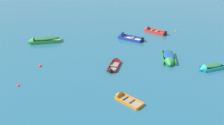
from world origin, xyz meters
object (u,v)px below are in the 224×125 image
(rowboat_green_near_camera, at_px, (40,40))
(rowboat_green_back_row_right, at_px, (169,59))
(rowboat_red_cluster_inner, at_px, (151,31))
(rowboat_deep_blue_midfield_right, at_px, (125,37))
(rowboat_maroon_center, at_px, (116,63))
(mooring_buoy_central, at_px, (18,86))
(rowboat_turquoise_distant_center, at_px, (209,67))
(mooring_buoy_far_field, at_px, (40,66))
(mooring_buoy_outer_edge, at_px, (176,31))
(rowboat_orange_back_row_left, at_px, (122,97))

(rowboat_green_near_camera, relative_size, rowboat_green_back_row_right, 1.10)
(rowboat_red_cluster_inner, bearing_deg, rowboat_deep_blue_midfield_right, -155.80)
(rowboat_maroon_center, bearing_deg, rowboat_deep_blue_midfield_right, 69.46)
(rowboat_green_near_camera, relative_size, mooring_buoy_central, 14.83)
(rowboat_turquoise_distant_center, relative_size, rowboat_green_back_row_right, 0.79)
(rowboat_deep_blue_midfield_right, xyz_separation_m, mooring_buoy_far_field, (-11.50, -6.94, -0.19))
(rowboat_red_cluster_inner, relative_size, rowboat_green_back_row_right, 0.86)
(rowboat_deep_blue_midfield_right, distance_m, mooring_buoy_far_field, 13.43)
(rowboat_red_cluster_inner, bearing_deg, mooring_buoy_outer_edge, -7.01)
(rowboat_green_near_camera, relative_size, mooring_buoy_far_field, 11.27)
(rowboat_turquoise_distant_center, relative_size, rowboat_deep_blue_midfield_right, 0.86)
(rowboat_maroon_center, distance_m, rowboat_green_back_row_right, 6.23)
(rowboat_orange_back_row_left, height_order, rowboat_green_back_row_right, rowboat_green_back_row_right)
(rowboat_green_back_row_right, bearing_deg, rowboat_red_cluster_inner, 82.22)
(mooring_buoy_outer_edge, bearing_deg, mooring_buoy_far_field, -156.99)
(rowboat_maroon_center, bearing_deg, mooring_buoy_outer_edge, 39.50)
(rowboat_green_near_camera, distance_m, rowboat_orange_back_row_left, 17.45)
(rowboat_maroon_center, bearing_deg, rowboat_orange_back_row_left, -97.26)
(rowboat_turquoise_distant_center, bearing_deg, rowboat_orange_back_row_left, -161.08)
(rowboat_maroon_center, height_order, mooring_buoy_central, rowboat_maroon_center)
(mooring_buoy_central, bearing_deg, rowboat_turquoise_distant_center, -1.20)
(rowboat_turquoise_distant_center, distance_m, rowboat_deep_blue_midfield_right, 13.13)
(rowboat_green_near_camera, bearing_deg, rowboat_red_cluster_inner, 5.18)
(rowboat_turquoise_distant_center, height_order, rowboat_deep_blue_midfield_right, rowboat_deep_blue_midfield_right)
(mooring_buoy_far_field, relative_size, mooring_buoy_central, 1.32)
(rowboat_green_near_camera, distance_m, rowboat_red_cluster_inner, 16.63)
(mooring_buoy_far_field, bearing_deg, rowboat_turquoise_distant_center, -13.31)
(rowboat_red_cluster_inner, height_order, mooring_buoy_central, rowboat_red_cluster_inner)
(rowboat_red_cluster_inner, bearing_deg, rowboat_orange_back_row_left, -116.68)
(rowboat_green_back_row_right, bearing_deg, rowboat_deep_blue_midfield_right, 110.61)
(rowboat_green_back_row_right, xyz_separation_m, mooring_buoy_central, (-16.51, -2.29, -0.34))
(rowboat_turquoise_distant_center, bearing_deg, rowboat_deep_blue_midfield_right, 120.94)
(rowboat_maroon_center, relative_size, mooring_buoy_outer_edge, 9.82)
(rowboat_green_back_row_right, relative_size, rowboat_deep_blue_midfield_right, 1.10)
(mooring_buoy_far_field, bearing_deg, rowboat_maroon_center, -6.90)
(rowboat_orange_back_row_left, bearing_deg, rowboat_green_back_row_right, 41.86)
(rowboat_orange_back_row_left, bearing_deg, rowboat_deep_blue_midfield_right, 75.44)
(rowboat_green_near_camera, bearing_deg, mooring_buoy_outer_edge, 2.82)
(rowboat_deep_blue_midfield_right, relative_size, mooring_buoy_far_field, 9.36)
(rowboat_maroon_center, distance_m, mooring_buoy_central, 10.70)
(rowboat_green_near_camera, xyz_separation_m, rowboat_turquoise_distant_center, (18.64, -11.86, -0.07))
(rowboat_maroon_center, relative_size, rowboat_turquoise_distant_center, 0.98)
(rowboat_turquoise_distant_center, height_order, rowboat_green_back_row_right, rowboat_green_back_row_right)
(rowboat_orange_back_row_left, distance_m, mooring_buoy_central, 10.26)
(rowboat_orange_back_row_left, bearing_deg, rowboat_green_near_camera, 117.37)
(rowboat_orange_back_row_left, bearing_deg, rowboat_turquoise_distant_center, 18.92)
(rowboat_turquoise_distant_center, height_order, mooring_buoy_outer_edge, rowboat_turquoise_distant_center)
(mooring_buoy_outer_edge, bearing_deg, rowboat_green_back_row_right, -118.09)
(rowboat_turquoise_distant_center, xyz_separation_m, mooring_buoy_outer_edge, (1.89, 12.87, -0.28))
(mooring_buoy_far_field, height_order, mooring_buoy_outer_edge, mooring_buoy_far_field)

